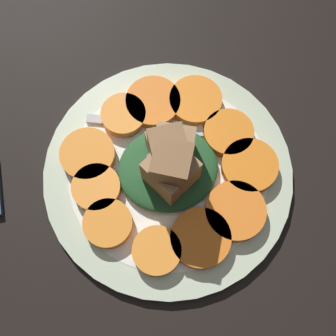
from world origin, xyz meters
TOP-DOWN VIEW (x-y plane):
  - table_slab at (0.00, 0.00)cm, footprint 120.00×120.00cm
  - plate at (0.00, 0.00)cm, footprint 29.32×29.32cm
  - carrot_slice_0 at (3.85, -7.84)cm, footprint 5.45×5.45cm
  - carrot_slice_1 at (8.84, -3.66)cm, footprint 6.44×6.44cm
  - carrot_slice_2 at (8.46, 0.56)cm, footprint 5.56×5.56cm
  - carrot_slice_3 at (7.82, 4.90)cm, footprint 5.49×5.49cm
  - carrot_slice_4 at (3.13, 8.94)cm, footprint 5.39×5.39cm
  - carrot_slice_5 at (-1.84, 8.57)cm, footprint 6.68×6.68cm
  - carrot_slice_6 at (-6.33, 6.44)cm, footprint 6.83×6.83cm
  - carrot_slice_7 at (-9.32, 1.60)cm, footprint 6.55×6.55cm
  - carrot_slice_8 at (-7.98, -2.93)cm, footprint 5.94×5.94cm
  - carrot_slice_9 at (-5.12, -7.95)cm, footprint 6.44×6.44cm
  - carrot_slice_10 at (-0.41, -8.83)cm, footprint 6.70×6.70cm
  - center_pile at (-0.07, 0.18)cm, footprint 11.57×10.41cm
  - fork at (-1.33, -5.63)cm, footprint 18.82×7.20cm

SIDE VIEW (x-z plane):
  - table_slab at x=0.00cm, z-range 0.00..2.00cm
  - plate at x=0.00cm, z-range 1.99..3.04cm
  - fork at x=-1.33cm, z-range 3.10..3.50cm
  - carrot_slice_0 at x=3.85cm, z-range 3.10..4.45cm
  - carrot_slice_1 at x=8.84cm, z-range 3.10..4.45cm
  - carrot_slice_2 at x=8.46cm, z-range 3.10..4.45cm
  - carrot_slice_3 at x=7.82cm, z-range 3.10..4.45cm
  - carrot_slice_4 at x=3.13cm, z-range 3.10..4.45cm
  - carrot_slice_5 at x=-1.84cm, z-range 3.10..4.45cm
  - carrot_slice_6 at x=-6.33cm, z-range 3.10..4.45cm
  - carrot_slice_7 at x=-9.32cm, z-range 3.10..4.45cm
  - carrot_slice_8 at x=-7.98cm, z-range 3.10..4.45cm
  - carrot_slice_9 at x=-5.12cm, z-range 3.10..4.45cm
  - carrot_slice_10 at x=-0.41cm, z-range 3.10..4.45cm
  - center_pile at x=-0.07cm, z-range 1.79..11.11cm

